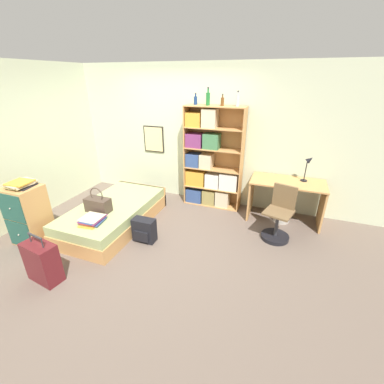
{
  "coord_description": "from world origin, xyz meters",
  "views": [
    {
      "loc": [
        1.93,
        -3.13,
        2.35
      ],
      "look_at": [
        0.68,
        0.19,
        0.75
      ],
      "focal_mm": 24.0,
      "sensor_mm": 36.0,
      "label": 1
    }
  ],
  "objects_px": {
    "bed": "(115,214)",
    "suitcase": "(42,262)",
    "handbag": "(98,204)",
    "dresser": "(28,215)",
    "magazine_pile_on_dresser": "(21,184)",
    "bottle_clear": "(222,101)",
    "bottle_green": "(196,100)",
    "bookcase": "(209,164)",
    "book_stack_on_bed": "(92,220)",
    "desk": "(286,193)",
    "desk_lamp": "(309,164)",
    "backpack": "(144,230)",
    "bottle_brown": "(208,99)",
    "waste_bin": "(282,214)",
    "bottle_blue": "(238,100)",
    "desk_chair": "(278,222)"
  },
  "relations": [
    {
      "from": "desk_chair",
      "to": "bottle_clear",
      "type": "bearing_deg",
      "value": 146.88
    },
    {
      "from": "bottle_brown",
      "to": "backpack",
      "type": "height_order",
      "value": "bottle_brown"
    },
    {
      "from": "bottle_green",
      "to": "bottle_clear",
      "type": "relative_size",
      "value": 1.02
    },
    {
      "from": "suitcase",
      "to": "desk",
      "type": "bearing_deg",
      "value": 43.77
    },
    {
      "from": "magazine_pile_on_dresser",
      "to": "bottle_clear",
      "type": "xyz_separation_m",
      "value": [
        2.34,
        2.16,
        1.01
      ]
    },
    {
      "from": "suitcase",
      "to": "bottle_brown",
      "type": "distance_m",
      "value": 3.48
    },
    {
      "from": "bottle_green",
      "to": "dresser",
      "type": "bearing_deg",
      "value": -129.97
    },
    {
      "from": "book_stack_on_bed",
      "to": "bookcase",
      "type": "distance_m",
      "value": 2.29
    },
    {
      "from": "suitcase",
      "to": "bottle_blue",
      "type": "height_order",
      "value": "bottle_blue"
    },
    {
      "from": "bottle_clear",
      "to": "waste_bin",
      "type": "relative_size",
      "value": 0.7
    },
    {
      "from": "magazine_pile_on_dresser",
      "to": "bed",
      "type": "bearing_deg",
      "value": 44.55
    },
    {
      "from": "dresser",
      "to": "magazine_pile_on_dresser",
      "type": "distance_m",
      "value": 0.5
    },
    {
      "from": "handbag",
      "to": "bottle_green",
      "type": "bearing_deg",
      "value": 57.87
    },
    {
      "from": "bed",
      "to": "suitcase",
      "type": "xyz_separation_m",
      "value": [
        -0.01,
        -1.43,
        0.07
      ]
    },
    {
      "from": "suitcase",
      "to": "desk_lamp",
      "type": "distance_m",
      "value": 4.12
    },
    {
      "from": "handbag",
      "to": "desk_chair",
      "type": "relative_size",
      "value": 0.48
    },
    {
      "from": "book_stack_on_bed",
      "to": "desk",
      "type": "bearing_deg",
      "value": 34.13
    },
    {
      "from": "dresser",
      "to": "backpack",
      "type": "height_order",
      "value": "dresser"
    },
    {
      "from": "suitcase",
      "to": "backpack",
      "type": "distance_m",
      "value": 1.39
    },
    {
      "from": "book_stack_on_bed",
      "to": "backpack",
      "type": "bearing_deg",
      "value": 28.19
    },
    {
      "from": "bottle_green",
      "to": "bottle_blue",
      "type": "bearing_deg",
      "value": -0.69
    },
    {
      "from": "suitcase",
      "to": "magazine_pile_on_dresser",
      "type": "distance_m",
      "value": 1.24
    },
    {
      "from": "book_stack_on_bed",
      "to": "backpack",
      "type": "xyz_separation_m",
      "value": [
        0.65,
        0.35,
        -0.24
      ]
    },
    {
      "from": "bottle_blue",
      "to": "desk_chair",
      "type": "relative_size",
      "value": 0.29
    },
    {
      "from": "book_stack_on_bed",
      "to": "desk",
      "type": "relative_size",
      "value": 0.32
    },
    {
      "from": "backpack",
      "to": "bottle_green",
      "type": "bearing_deg",
      "value": 81.16
    },
    {
      "from": "desk_chair",
      "to": "bottle_blue",
      "type": "bearing_deg",
      "value": 139.03
    },
    {
      "from": "bookcase",
      "to": "bottle_green",
      "type": "xyz_separation_m",
      "value": [
        -0.28,
        0.04,
        1.14
      ]
    },
    {
      "from": "bed",
      "to": "bottle_brown",
      "type": "height_order",
      "value": "bottle_brown"
    },
    {
      "from": "dresser",
      "to": "waste_bin",
      "type": "bearing_deg",
      "value": 28.92
    },
    {
      "from": "dresser",
      "to": "bottle_clear",
      "type": "xyz_separation_m",
      "value": [
        2.36,
        2.18,
        1.51
      ]
    },
    {
      "from": "desk",
      "to": "backpack",
      "type": "xyz_separation_m",
      "value": [
        -1.98,
        -1.44,
        -0.33
      ]
    },
    {
      "from": "handbag",
      "to": "dresser",
      "type": "xyz_separation_m",
      "value": [
        -0.83,
        -0.57,
        -0.05
      ]
    },
    {
      "from": "bed",
      "to": "suitcase",
      "type": "bearing_deg",
      "value": -90.48
    },
    {
      "from": "bed",
      "to": "backpack",
      "type": "height_order",
      "value": "bed"
    },
    {
      "from": "handbag",
      "to": "desk_lamp",
      "type": "xyz_separation_m",
      "value": [
        3.04,
        1.58,
        0.53
      ]
    },
    {
      "from": "bottle_blue",
      "to": "bookcase",
      "type": "bearing_deg",
      "value": -176.57
    },
    {
      "from": "bed",
      "to": "magazine_pile_on_dresser",
      "type": "bearing_deg",
      "value": -135.45
    },
    {
      "from": "desk_chair",
      "to": "bottle_green",
      "type": "bearing_deg",
      "value": 154.18
    },
    {
      "from": "bottle_green",
      "to": "bottle_blue",
      "type": "xyz_separation_m",
      "value": [
        0.75,
        -0.01,
        0.02
      ]
    },
    {
      "from": "bookcase",
      "to": "desk",
      "type": "distance_m",
      "value": 1.49
    },
    {
      "from": "dresser",
      "to": "handbag",
      "type": "bearing_deg",
      "value": 34.7
    },
    {
      "from": "bookcase",
      "to": "waste_bin",
      "type": "xyz_separation_m",
      "value": [
        1.44,
        -0.21,
        -0.69
      ]
    },
    {
      "from": "bookcase",
      "to": "backpack",
      "type": "bearing_deg",
      "value": -108.72
    },
    {
      "from": "handbag",
      "to": "bottle_blue",
      "type": "height_order",
      "value": "bottle_blue"
    },
    {
      "from": "bottle_brown",
      "to": "desk",
      "type": "xyz_separation_m",
      "value": [
        1.49,
        -0.13,
        -1.49
      ]
    },
    {
      "from": "dresser",
      "to": "bookcase",
      "type": "relative_size",
      "value": 0.48
    },
    {
      "from": "handbag",
      "to": "bookcase",
      "type": "bearing_deg",
      "value": 50.69
    },
    {
      "from": "handbag",
      "to": "bottle_clear",
      "type": "xyz_separation_m",
      "value": [
        1.53,
        1.61,
        1.46
      ]
    },
    {
      "from": "suitcase",
      "to": "book_stack_on_bed",
      "type": "bearing_deg",
      "value": 83.39
    }
  ]
}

